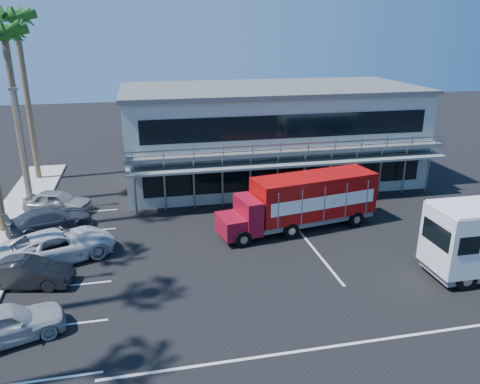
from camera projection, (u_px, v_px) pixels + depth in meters
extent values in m
plane|color=black|center=(291.00, 270.00, 23.40)|extent=(120.00, 120.00, 0.00)
cube|color=#9EA395|center=(270.00, 135.00, 36.67)|extent=(22.00, 10.00, 7.00)
cube|color=#515454|center=(271.00, 88.00, 35.46)|extent=(22.40, 10.40, 0.30)
cube|color=#515454|center=(292.00, 152.00, 31.47)|extent=(22.00, 1.20, 0.25)
cube|color=gray|center=(295.00, 146.00, 30.80)|extent=(22.00, 0.08, 0.90)
cube|color=slate|center=(293.00, 163.00, 31.43)|extent=(22.00, 1.80, 0.15)
cube|color=black|center=(288.00, 177.00, 32.67)|extent=(20.00, 0.06, 1.60)
cube|color=black|center=(290.00, 126.00, 31.48)|extent=(20.00, 0.06, 1.60)
cylinder|color=brown|center=(18.00, 124.00, 30.65)|extent=(0.44, 0.44, 11.00)
sphere|color=#275117|center=(4.00, 33.00, 28.76)|extent=(1.10, 1.10, 1.10)
cylinder|color=brown|center=(28.00, 104.00, 35.48)|extent=(0.44, 0.44, 12.00)
sphere|color=#275117|center=(15.00, 17.00, 33.42)|extent=(1.10, 1.10, 1.10)
cylinder|color=gray|center=(23.00, 154.00, 29.41)|extent=(0.14, 0.14, 8.00)
cube|color=gray|center=(13.00, 89.00, 28.08)|extent=(0.50, 0.25, 0.18)
cube|color=maroon|center=(231.00, 226.00, 26.38)|extent=(1.66, 2.30, 1.12)
cube|color=maroon|center=(248.00, 215.00, 26.58)|extent=(1.34, 2.46, 1.96)
cube|color=black|center=(248.00, 205.00, 26.39)|extent=(0.41, 1.96, 0.65)
cube|color=#B00B0A|center=(314.00, 195.00, 27.93)|extent=(7.76, 3.65, 2.42)
cube|color=slate|center=(313.00, 217.00, 28.41)|extent=(7.69, 3.30, 0.28)
cube|color=white|center=(324.00, 203.00, 26.94)|extent=(6.75, 1.28, 0.79)
cube|color=white|center=(304.00, 190.00, 28.98)|extent=(6.75, 1.28, 0.79)
cylinder|color=black|center=(243.00, 239.00, 25.73)|extent=(1.00, 0.45, 0.97)
cylinder|color=black|center=(229.00, 225.00, 27.52)|extent=(1.00, 0.45, 0.97)
cylinder|color=black|center=(291.00, 231.00, 26.81)|extent=(1.00, 0.45, 0.97)
cylinder|color=black|center=(275.00, 218.00, 28.60)|extent=(1.00, 0.45, 0.97)
cylinder|color=black|center=(356.00, 219.00, 28.44)|extent=(1.00, 0.45, 0.97)
cylinder|color=black|center=(337.00, 208.00, 30.22)|extent=(1.00, 0.45, 0.97)
cube|color=black|center=(436.00, 234.00, 21.71)|extent=(0.07, 2.12, 1.02)
cylinder|color=black|center=(466.00, 280.00, 21.49)|extent=(1.04, 0.29, 1.03)
cylinder|color=black|center=(437.00, 258.00, 23.60)|extent=(1.04, 0.29, 1.03)
imported|color=#A1A4A8|center=(4.00, 324.00, 17.89)|extent=(4.79, 3.12, 1.52)
imported|color=black|center=(27.00, 273.00, 21.81)|extent=(4.28, 2.20, 1.34)
imported|color=silver|center=(58.00, 245.00, 24.25)|extent=(6.45, 4.74, 1.63)
imported|color=#2C303B|center=(50.00, 220.00, 27.70)|extent=(5.25, 3.71, 1.41)
imported|color=gray|center=(58.00, 201.00, 30.64)|extent=(4.61, 2.85, 1.46)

